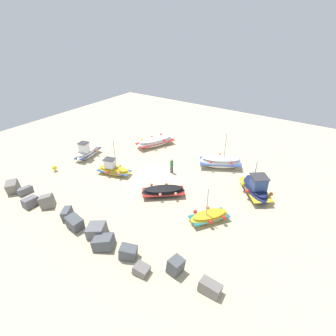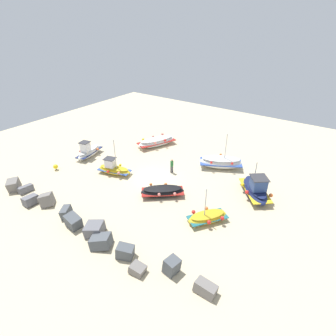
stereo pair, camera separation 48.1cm
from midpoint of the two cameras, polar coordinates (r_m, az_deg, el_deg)
name	(u,v)px [view 2 (the right image)]	position (r m, az deg, el deg)	size (l,w,h in m)	color
ground_plane	(154,178)	(26.85, -2.44, -2.21)	(52.05, 52.05, 0.00)	beige
fishing_boat_0	(221,162)	(29.05, 11.83, 1.24)	(4.91, 3.79, 3.95)	white
fishing_boat_1	(114,169)	(27.90, -11.18, -0.17)	(3.80, 2.16, 3.91)	gold
fishing_boat_2	(207,217)	(21.58, 9.18, -10.43)	(2.98, 3.46, 3.15)	gold
fishing_boat_3	(157,142)	(33.59, -2.09, 5.72)	(3.57, 5.27, 1.13)	white
fishing_boat_4	(89,151)	(32.10, -16.37, 3.46)	(2.07, 3.94, 2.06)	white
fishing_boat_5	(255,189)	(25.27, 18.94, -4.29)	(4.02, 4.43, 3.14)	navy
fishing_boat_6	(163,191)	(24.04, -0.61, -5.08)	(3.92, 3.59, 0.91)	black
person_walking	(172,165)	(27.32, 1.34, 0.66)	(0.32, 0.32, 1.61)	#2D2D38
breakwater_rocks	(80,223)	(21.74, -17.99, -11.24)	(21.30, 2.47, 1.39)	slate
mooring_buoy_0	(56,167)	(30.47, -22.75, 0.26)	(0.49, 0.49, 0.63)	#3F3F42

